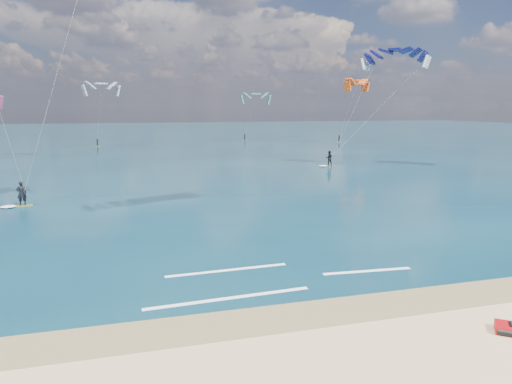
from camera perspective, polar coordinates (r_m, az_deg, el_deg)
ground at (r=52.42m, az=-10.12°, el=2.25°), size 320.00×320.00×0.00m
wet_sand_strip at (r=17.11m, az=1.68°, el=-15.48°), size 320.00×2.40×0.01m
sea at (r=116.02m, az=-13.03°, el=6.70°), size 320.00×200.00×0.04m
kitesurfer_main at (r=34.86m, az=-27.49°, el=13.47°), size 10.53×9.47×19.37m
kitesurfer_far at (r=57.61m, az=13.23°, el=10.89°), size 12.04×8.57×15.47m
shoreline_foam at (r=20.29m, az=1.21°, el=-11.02°), size 12.32×3.63×0.01m
distant_kites at (r=90.72m, az=-14.43°, el=9.08°), size 93.30×33.28×12.60m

